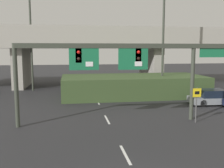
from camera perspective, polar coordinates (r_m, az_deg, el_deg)
name	(u,v)px	position (r m, az deg, el deg)	size (l,w,h in m)	color
lane_markings	(102,110)	(22.40, -2.22, -5.57)	(0.14, 21.82, 0.01)	silver
signal_gantry	(123,59)	(17.86, 2.37, 5.47)	(15.22, 0.44, 5.48)	#383D33
speed_limit_sign	(197,100)	(19.08, 17.93, -3.32)	(0.60, 0.11, 2.47)	#4C4C4C
highway_light_pole_near	(30,24)	(33.72, -17.34, 12.35)	(0.70, 0.36, 15.43)	#383D33
highway_light_pole_far	(163,28)	(29.17, 11.12, 11.81)	(0.70, 0.36, 13.89)	#383D33
overpass_bridge	(89,45)	(37.42, -5.12, 8.52)	(43.04, 9.57, 7.98)	#A39E93
grass_embankment	(133,86)	(28.89, 4.62, -0.40)	(15.40, 6.68, 2.20)	#384C28
parked_sedan_near_right	(213,98)	(26.00, 21.09, -2.78)	(4.46, 2.13, 1.41)	gray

